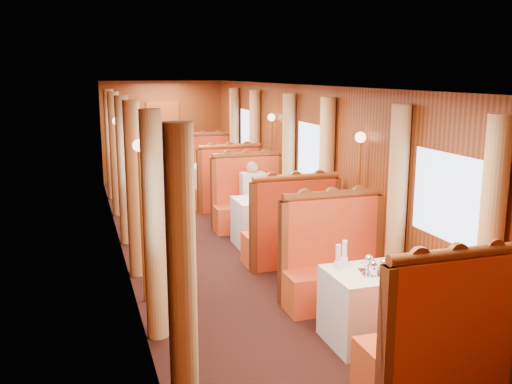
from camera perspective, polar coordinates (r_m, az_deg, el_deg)
name	(u,v)px	position (r m, az deg, el deg)	size (l,w,h in m)	color
floor	(223,249)	(8.95, -3.37, -5.66)	(3.00, 12.00, 0.01)	black
ceiling	(220,86)	(8.54, -3.57, 10.55)	(3.00, 12.00, 0.01)	silver
wall_far	(163,132)	(14.50, -9.28, 5.99)	(3.00, 2.50, 0.01)	brown
wall_near	(496,348)	(3.40, 22.88, -14.20)	(3.00, 2.50, 0.01)	brown
wall_left	(120,175)	(8.43, -13.41, 1.68)	(12.00, 2.50, 0.01)	brown
wall_right	(313,165)	(9.13, 5.71, 2.72)	(12.00, 2.50, 0.01)	brown
doorway_far	(164,142)	(14.50, -9.23, 5.00)	(0.80, 0.04, 2.00)	brown
table_near	(379,306)	(6.01, 12.17, -11.07)	(1.05, 0.72, 0.75)	white
banquette_near_fwd	(439,346)	(5.22, 17.85, -14.48)	(1.30, 0.55, 1.34)	red
banquette_near_aft	(336,269)	(6.83, 7.98, -7.65)	(1.30, 0.55, 1.34)	red
table_mid	(268,222)	(9.05, 1.22, -2.98)	(1.05, 0.72, 0.75)	white
banquette_mid_fwd	(291,236)	(8.12, 3.52, -4.39)	(1.30, 0.55, 1.34)	red
banquette_mid_aft	(250,205)	(9.97, -0.65, -1.29)	(1.30, 0.55, 1.34)	red
table_far	(216,182)	(12.33, -4.00, 1.00)	(1.05, 0.72, 0.75)	white
banquette_far_fwd	(228,189)	(11.36, -2.80, 0.32)	(1.30, 0.55, 1.34)	red
banquette_far_aft	(206,172)	(13.30, -5.03, 1.98)	(1.30, 0.55, 1.34)	red
tea_tray	(378,273)	(5.79, 12.08, -7.91)	(0.34, 0.26, 0.01)	silver
teapot_left	(373,270)	(5.69, 11.63, -7.66)	(0.15, 0.11, 0.12)	silver
teapot_right	(384,268)	(5.77, 12.66, -7.46)	(0.15, 0.11, 0.12)	silver
teapot_back	(369,264)	(5.87, 11.20, -7.07)	(0.14, 0.11, 0.12)	silver
fruit_plate	(416,269)	(5.95, 15.72, -7.44)	(0.20, 0.20, 0.05)	white
cup_inboard	(338,260)	(5.79, 8.20, -6.74)	(0.08, 0.08, 0.26)	white
cup_outboard	(344,255)	(5.93, 8.82, -6.29)	(0.08, 0.08, 0.26)	white
rose_vase_mid	(270,188)	(8.90, 1.45, 0.43)	(0.06, 0.06, 0.36)	silver
rose_vase_far	(215,157)	(12.27, -4.11, 3.55)	(0.06, 0.06, 0.36)	silver
window_left_near	(153,220)	(4.97, -10.29, -2.77)	(1.20, 0.90, 0.01)	#92ADD2
curtain_left_near_a	(182,280)	(4.33, -7.42, -8.70)	(0.22, 0.22, 2.35)	#E2B274
curtain_left_near_b	(154,227)	(5.81, -10.16, -3.46)	(0.22, 0.22, 2.35)	#E2B274
window_right_near	(448,198)	(6.08, 18.65, -0.54)	(1.20, 0.90, 0.01)	#92ADD2
curtain_right_near_a	(490,247)	(5.49, 22.34, -5.07)	(0.22, 0.22, 2.35)	#E2B274
curtain_right_near_b	(397,208)	(6.71, 13.88, -1.54)	(0.22, 0.22, 2.35)	#E2B274
window_left_mid	(121,161)	(8.40, -13.38, 3.03)	(1.20, 0.90, 0.01)	#92ADD2
curtain_left_mid_a	(135,190)	(7.68, -12.05, 0.22)	(0.22, 0.22, 2.35)	#E2B274
curtain_left_mid_b	(125,171)	(9.21, -13.02, 2.08)	(0.22, 0.22, 2.35)	#E2B274
window_right_mid	(312,152)	(9.10, 5.65, 3.95)	(1.20, 0.90, 0.01)	#92ADD2
curtain_right_mid_a	(326,178)	(8.39, 7.03, 1.36)	(0.22, 0.22, 2.35)	#E2B274
curtain_right_mid_b	(288,163)	(9.81, 3.27, 2.95)	(0.22, 0.22, 2.35)	#E2B274
window_left_far	(107,136)	(11.86, -14.67, 5.46)	(1.20, 0.90, 0.01)	#92ADD2
curtain_left_far_a	(116,154)	(11.13, -13.84, 3.68)	(0.22, 0.22, 2.35)	#E2B274
curtain_left_far_b	(111,145)	(12.67, -14.33, 4.61)	(0.22, 0.22, 2.35)	#E2B274
window_right_far	(249,131)	(12.37, -0.74, 6.09)	(1.20, 0.90, 0.01)	#92ADD2
curtain_right_far_a	(255,149)	(11.63, -0.12, 4.36)	(0.22, 0.22, 2.35)	#E2B274
curtain_right_far_b	(234,140)	(13.11, -2.16, 5.20)	(0.22, 0.22, 2.35)	#E2B274
sconce_left_fore	(140,188)	(6.69, -11.48, 0.37)	(0.14, 0.14, 1.95)	#BF8C3F
sconce_right_fore	(359,175)	(7.51, 10.27, 1.65)	(0.14, 0.14, 1.95)	#BF8C3F
sconce_left_aft	(118,150)	(10.14, -13.64, 4.11)	(0.14, 0.14, 1.95)	#BF8C3F
sconce_right_aft	(271,144)	(10.69, 1.54, 4.83)	(0.14, 0.14, 1.95)	#BF8C3F
steward	(168,187)	(9.00, -8.81, 0.55)	(0.69, 0.45, 1.90)	navy
passenger	(253,189)	(9.72, -0.31, 0.29)	(0.40, 0.44, 0.76)	beige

